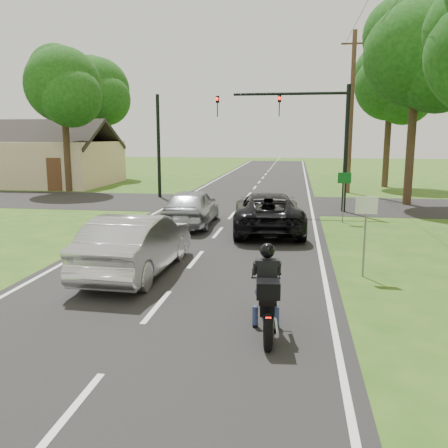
{
  "coord_description": "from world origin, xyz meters",
  "views": [
    {
      "loc": [
        2.91,
        -9.42,
        3.65
      ],
      "look_at": [
        1.01,
        3.0,
        1.3
      ],
      "focal_mm": 38.0,
      "sensor_mm": 36.0,
      "label": 1
    }
  ],
  "objects_px": {
    "silver_suv": "(192,207)",
    "utility_pole_far": "(351,112)",
    "motorcycle_rider": "(267,299)",
    "sign_white": "(366,217)",
    "sign_green": "(344,185)",
    "traffic_signal": "(307,125)",
    "silver_sedan": "(137,244)",
    "dark_suv": "(268,212)"
  },
  "relations": [
    {
      "from": "dark_suv",
      "to": "motorcycle_rider",
      "type": "bearing_deg",
      "value": 87.81
    },
    {
      "from": "silver_sedan",
      "to": "utility_pole_far",
      "type": "xyz_separation_m",
      "value": [
        7.46,
        19.61,
        4.27
      ]
    },
    {
      "from": "sign_white",
      "to": "sign_green",
      "type": "bearing_deg",
      "value": 88.57
    },
    {
      "from": "silver_suv",
      "to": "sign_white",
      "type": "height_order",
      "value": "sign_white"
    },
    {
      "from": "silver_suv",
      "to": "sign_green",
      "type": "distance_m",
      "value": 6.47
    },
    {
      "from": "motorcycle_rider",
      "to": "silver_suv",
      "type": "xyz_separation_m",
      "value": [
        -3.73,
        10.42,
        0.09
      ]
    },
    {
      "from": "traffic_signal",
      "to": "sign_green",
      "type": "height_order",
      "value": "traffic_signal"
    },
    {
      "from": "utility_pole_far",
      "to": "sign_green",
      "type": "xyz_separation_m",
      "value": [
        -1.3,
        -11.02,
        -3.49
      ]
    },
    {
      "from": "silver_suv",
      "to": "utility_pole_far",
      "type": "height_order",
      "value": "utility_pole_far"
    },
    {
      "from": "traffic_signal",
      "to": "sign_green",
      "type": "distance_m",
      "value": 4.24
    },
    {
      "from": "traffic_signal",
      "to": "utility_pole_far",
      "type": "relative_size",
      "value": 0.64
    },
    {
      "from": "silver_suv",
      "to": "sign_green",
      "type": "xyz_separation_m",
      "value": [
        6.2,
        1.64,
        0.82
      ]
    },
    {
      "from": "silver_sedan",
      "to": "sign_green",
      "type": "relative_size",
      "value": 2.3
    },
    {
      "from": "silver_suv",
      "to": "utility_pole_far",
      "type": "xyz_separation_m",
      "value": [
        7.5,
        12.66,
        4.31
      ]
    },
    {
      "from": "motorcycle_rider",
      "to": "utility_pole_far",
      "type": "relative_size",
      "value": 0.2
    },
    {
      "from": "motorcycle_rider",
      "to": "traffic_signal",
      "type": "relative_size",
      "value": 0.32
    },
    {
      "from": "utility_pole_far",
      "to": "sign_green",
      "type": "bearing_deg",
      "value": -96.73
    },
    {
      "from": "motorcycle_rider",
      "to": "sign_white",
      "type": "xyz_separation_m",
      "value": [
        2.27,
        4.06,
        0.91
      ]
    },
    {
      "from": "sign_white",
      "to": "sign_green",
      "type": "xyz_separation_m",
      "value": [
        0.2,
        8.0,
        0.0
      ]
    },
    {
      "from": "silver_sedan",
      "to": "sign_white",
      "type": "distance_m",
      "value": 6.04
    },
    {
      "from": "silver_sedan",
      "to": "sign_green",
      "type": "bearing_deg",
      "value": -123.9
    },
    {
      "from": "motorcycle_rider",
      "to": "silver_sedan",
      "type": "distance_m",
      "value": 5.07
    },
    {
      "from": "sign_white",
      "to": "sign_green",
      "type": "distance_m",
      "value": 8.0
    },
    {
      "from": "motorcycle_rider",
      "to": "silver_sedan",
      "type": "height_order",
      "value": "motorcycle_rider"
    },
    {
      "from": "utility_pole_far",
      "to": "motorcycle_rider",
      "type": "bearing_deg",
      "value": -99.27
    },
    {
      "from": "traffic_signal",
      "to": "sign_green",
      "type": "relative_size",
      "value": 3.0
    },
    {
      "from": "dark_suv",
      "to": "utility_pole_far",
      "type": "xyz_separation_m",
      "value": [
        4.35,
        13.43,
        4.31
      ]
    },
    {
      "from": "motorcycle_rider",
      "to": "dark_suv",
      "type": "xyz_separation_m",
      "value": [
        -0.58,
        9.66,
        0.08
      ]
    },
    {
      "from": "dark_suv",
      "to": "sign_green",
      "type": "relative_size",
      "value": 2.57
    },
    {
      "from": "motorcycle_rider",
      "to": "sign_white",
      "type": "height_order",
      "value": "sign_white"
    },
    {
      "from": "dark_suv",
      "to": "traffic_signal",
      "type": "bearing_deg",
      "value": -110.93
    },
    {
      "from": "silver_sedan",
      "to": "traffic_signal",
      "type": "bearing_deg",
      "value": -109.86
    },
    {
      "from": "traffic_signal",
      "to": "utility_pole_far",
      "type": "distance_m",
      "value": 8.55
    },
    {
      "from": "dark_suv",
      "to": "silver_sedan",
      "type": "height_order",
      "value": "silver_sedan"
    },
    {
      "from": "silver_suv",
      "to": "traffic_signal",
      "type": "bearing_deg",
      "value": -136.29
    },
    {
      "from": "motorcycle_rider",
      "to": "sign_green",
      "type": "relative_size",
      "value": 0.96
    },
    {
      "from": "motorcycle_rider",
      "to": "sign_green",
      "type": "distance_m",
      "value": 12.35
    },
    {
      "from": "utility_pole_far",
      "to": "silver_suv",
      "type": "bearing_deg",
      "value": -120.65
    },
    {
      "from": "traffic_signal",
      "to": "sign_white",
      "type": "bearing_deg",
      "value": -82.95
    },
    {
      "from": "silver_sedan",
      "to": "sign_white",
      "type": "xyz_separation_m",
      "value": [
        5.96,
        0.59,
        0.78
      ]
    },
    {
      "from": "traffic_signal",
      "to": "sign_white",
      "type": "distance_m",
      "value": 11.39
    },
    {
      "from": "dark_suv",
      "to": "silver_sedan",
      "type": "xyz_separation_m",
      "value": [
        -3.11,
        -6.18,
        0.05
      ]
    }
  ]
}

